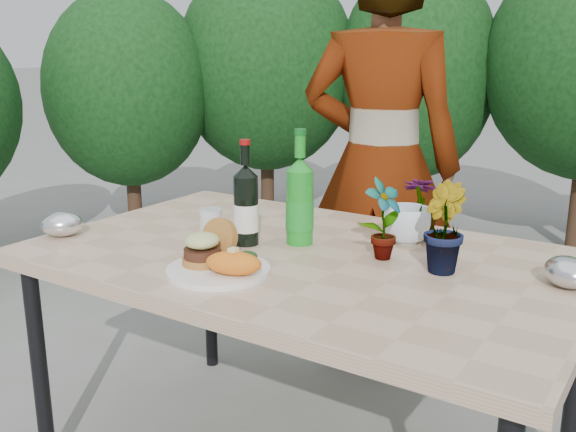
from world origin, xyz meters
The scene contains 17 objects.
patio_table centered at (0.00, 0.00, 0.69)m, with size 1.60×1.00×0.75m.
shrub_hedge centered at (0.39, 1.56, 1.14)m, with size 6.91×5.12×2.23m.
dinner_plate centered at (-0.10, -0.27, 0.76)m, with size 0.28×0.28×0.01m, color white.
burger_stack centered at (-0.15, -0.25, 0.81)m, with size 0.11×0.16×0.11m.
sweet_potato centered at (-0.03, -0.29, 0.80)m, with size 0.15×0.08×0.06m, color orange.
grilled_veg centered at (-0.08, -0.18, 0.78)m, with size 0.08×0.05×0.03m.
wine_bottle centered at (-0.19, -0.02, 0.87)m, with size 0.08×0.08×0.32m.
sparkling_water centered at (-0.06, 0.08, 0.88)m, with size 0.09×0.09×0.35m.
plastic_cup centered at (-0.33, -0.03, 0.80)m, with size 0.07×0.07×0.10m, color silver.
seedling_left centered at (0.22, 0.08, 0.87)m, with size 0.12×0.08×0.23m, color #27551D.
seedling_mid centered at (0.39, 0.07, 0.87)m, with size 0.13×0.11×0.24m, color #29581E.
seedling_right centered at (0.23, 0.34, 0.85)m, with size 0.11×0.11×0.20m, color #29591E.
blue_bowl centered at (0.22, 0.26, 0.81)m, with size 0.14×0.14×0.11m, color white.
foil_packet_left centered at (-0.74, -0.27, 0.79)m, with size 0.13×0.11×0.08m, color silver.
foil_packet_right centered at (0.71, 0.13, 0.79)m, with size 0.13×0.11×0.08m, color #B4B6BB.
person centered at (-0.12, 0.79, 0.88)m, with size 0.64×0.42×1.76m, color #996E4C.
terracotta_pot centered at (-1.38, 2.01, 0.07)m, with size 0.17×0.17×0.14m.
Camera 1 is at (0.95, -1.53, 1.33)m, focal length 40.00 mm.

